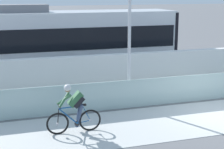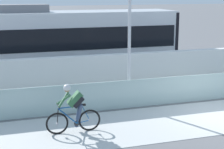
% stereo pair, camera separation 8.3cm
% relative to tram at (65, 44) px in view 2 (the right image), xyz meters
% --- Properties ---
extents(ground_plane, '(200.00, 200.00, 0.00)m').
position_rel_tram_xyz_m(ground_plane, '(4.57, -6.85, -1.89)').
color(ground_plane, slate).
extents(bike_path_deck, '(32.00, 3.20, 0.01)m').
position_rel_tram_xyz_m(bike_path_deck, '(4.57, -6.85, -1.89)').
color(bike_path_deck, silver).
rests_on(bike_path_deck, ground).
extents(glass_parapet, '(32.00, 0.05, 1.11)m').
position_rel_tram_xyz_m(glass_parapet, '(4.57, -5.00, -1.34)').
color(glass_parapet, '#ADC6C1').
rests_on(glass_parapet, ground).
extents(concrete_barrier_wall, '(32.00, 0.36, 1.81)m').
position_rel_tram_xyz_m(concrete_barrier_wall, '(4.57, -3.20, -0.99)').
color(concrete_barrier_wall, white).
rests_on(concrete_barrier_wall, ground).
extents(tram_rail_near, '(32.00, 0.08, 0.01)m').
position_rel_tram_xyz_m(tram_rail_near, '(4.57, -0.72, -1.89)').
color(tram_rail_near, '#595654').
rests_on(tram_rail_near, ground).
extents(tram_rail_far, '(32.00, 0.08, 0.01)m').
position_rel_tram_xyz_m(tram_rail_far, '(4.57, 0.72, -1.89)').
color(tram_rail_far, '#595654').
rests_on(tram_rail_far, ground).
extents(tram, '(11.06, 2.54, 3.81)m').
position_rel_tram_xyz_m(tram, '(0.00, 0.00, 0.00)').
color(tram, silver).
rests_on(tram, ground).
extents(cyclist_on_bike, '(1.77, 0.58, 1.61)m').
position_rel_tram_xyz_m(cyclist_on_bike, '(-0.98, -6.85, -1.11)').
color(cyclist_on_bike, black).
rests_on(cyclist_on_bike, ground).
extents(lamp_post_antenna, '(0.28, 0.28, 5.20)m').
position_rel_tram_xyz_m(lamp_post_antenna, '(1.66, -4.70, 1.40)').
color(lamp_post_antenna, gray).
rests_on(lamp_post_antenna, ground).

